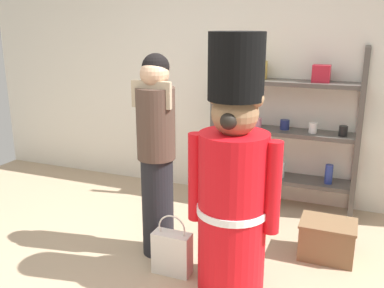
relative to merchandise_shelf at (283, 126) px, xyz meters
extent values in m
cube|color=silver|center=(-0.49, 0.22, 0.45)|extent=(6.40, 0.12, 2.60)
cube|color=#4C4742|center=(-0.69, -0.15, -0.03)|extent=(0.05, 0.05, 1.64)
cube|color=#4C4742|center=(0.70, -0.15, -0.03)|extent=(0.05, 0.05, 1.64)
cube|color=#4C4742|center=(-0.69, 0.15, -0.03)|extent=(0.05, 0.05, 1.64)
cube|color=#4C4742|center=(0.70, 0.15, -0.03)|extent=(0.05, 0.05, 1.64)
cube|color=#4C4742|center=(0.01, 0.00, -0.55)|extent=(1.39, 0.30, 0.04)
cube|color=#4C4742|center=(0.01, 0.00, -0.06)|extent=(1.39, 0.30, 0.04)
cube|color=#4C4742|center=(0.01, 0.00, 0.43)|extent=(1.39, 0.30, 0.04)
cylinder|color=green|center=(-0.55, 0.00, 0.00)|extent=(0.09, 0.09, 0.09)
cylinder|color=pink|center=(-0.27, 0.00, 0.01)|extent=(0.10, 0.10, 0.10)
cylinder|color=navy|center=(0.01, 0.02, 0.01)|extent=(0.09, 0.09, 0.10)
cylinder|color=white|center=(0.29, -0.01, 0.01)|extent=(0.08, 0.08, 0.10)
cylinder|color=black|center=(0.56, -0.03, 0.00)|extent=(0.08, 0.08, 0.10)
cylinder|color=#B27226|center=(-0.45, 0.00, -0.44)|extent=(0.07, 0.07, 0.19)
cylinder|color=silver|center=(0.01, -0.02, -0.45)|extent=(0.07, 0.07, 0.16)
cylinder|color=navy|center=(0.47, -0.03, -0.44)|extent=(0.08, 0.08, 0.19)
cube|color=gold|center=(-0.30, 0.00, 0.54)|extent=(0.20, 0.16, 0.18)
cube|color=#B21E2D|center=(0.32, 0.00, 0.53)|extent=(0.16, 0.13, 0.16)
cylinder|color=red|center=(-0.05, -1.57, -0.28)|extent=(0.47, 0.47, 1.14)
cylinder|color=white|center=(-0.05, -1.57, -0.24)|extent=(0.49, 0.49, 0.05)
sphere|color=#916C49|center=(-0.05, -1.57, 0.43)|extent=(0.31, 0.31, 0.31)
sphere|color=#916C49|center=(-0.18, -1.57, 0.53)|extent=(0.11, 0.11, 0.11)
sphere|color=#916C49|center=(0.08, -1.57, 0.53)|extent=(0.11, 0.11, 0.11)
cylinder|color=black|center=(-0.05, -1.57, 0.72)|extent=(0.36, 0.36, 0.42)
cylinder|color=red|center=(-0.32, -1.57, -0.05)|extent=(0.11, 0.11, 0.63)
cylinder|color=red|center=(0.21, -1.57, -0.05)|extent=(0.11, 0.11, 0.63)
sphere|color=black|center=(-0.05, -1.71, 0.40)|extent=(0.11, 0.11, 0.11)
cylinder|color=black|center=(-0.75, -1.33, -0.44)|extent=(0.25, 0.25, 0.82)
cylinder|color=#4C382D|center=(-0.75, -1.33, 0.25)|extent=(0.30, 0.30, 0.55)
sphere|color=tan|center=(-0.75, -1.33, 0.62)|extent=(0.22, 0.22, 0.22)
cube|color=tan|center=(-0.75, -1.39, 0.48)|extent=(0.31, 0.04, 0.20)
sphere|color=black|center=(-0.75, -1.31, 0.67)|extent=(0.21, 0.21, 0.21)
cube|color=silver|center=(-0.51, -1.57, -0.68)|extent=(0.29, 0.13, 0.33)
torus|color=silver|center=(-0.51, -1.57, -0.48)|extent=(0.22, 0.01, 0.22)
cube|color=brown|center=(0.55, -0.89, -0.70)|extent=(0.42, 0.32, 0.29)
cube|color=brown|center=(0.55, -0.89, -0.55)|extent=(0.44, 0.33, 0.02)
camera|label=1|loc=(0.69, -4.17, 0.99)|focal=39.93mm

